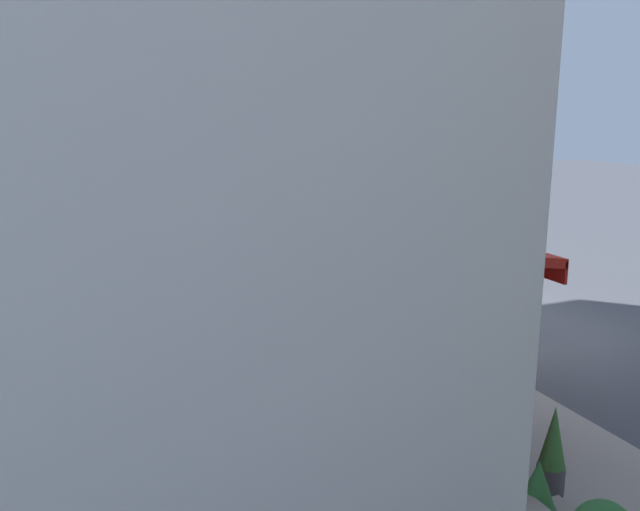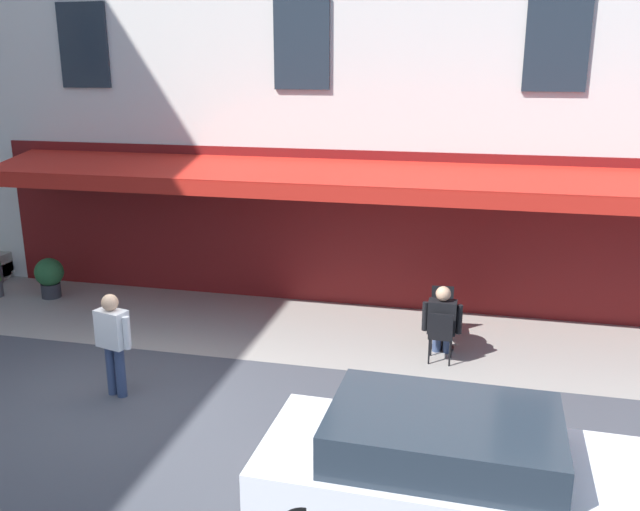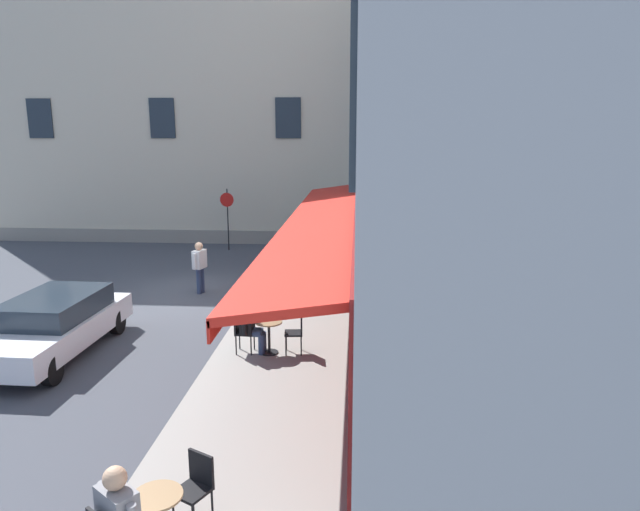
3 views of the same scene
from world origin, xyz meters
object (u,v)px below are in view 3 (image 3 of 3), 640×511
at_px(cafe_chair_black_back_row, 241,329).
at_px(cafe_chair_black_corner_left, 297,330).
at_px(potted_plant_entrance_right, 326,255).
at_px(no_parking_sign, 227,208).
at_px(potted_plant_mid_terrace, 322,246).
at_px(potted_plant_under_sign, 343,245).
at_px(potted_plant_entrance_left, 320,240).
at_px(parked_car_white, 53,324).
at_px(cafe_chair_black_near_door, 196,482).
at_px(walking_pedestrian_in_white, 200,263).
at_px(potted_plant_by_steps, 340,241).
at_px(seated_companion_in_black, 250,323).
at_px(cafe_table_near_entrance, 269,332).

bearing_deg(cafe_chair_black_back_row, cafe_chair_black_corner_left, -87.90).
height_order(cafe_chair_black_back_row, potted_plant_entrance_right, cafe_chair_black_back_row).
xyz_separation_m(no_parking_sign, potted_plant_mid_terrace, (-1.64, -4.09, -1.24)).
height_order(cafe_chair_black_back_row, potted_plant_under_sign, potted_plant_under_sign).
bearing_deg(cafe_chair_black_corner_left, potted_plant_entrance_left, 1.30).
distance_m(potted_plant_under_sign, parked_car_white, 12.26).
distance_m(potted_plant_mid_terrace, potted_plant_under_sign, 1.04).
bearing_deg(cafe_chair_black_near_door, no_parking_sign, 11.63).
xyz_separation_m(cafe_chair_black_back_row, potted_plant_entrance_left, (11.66, -1.00, -0.17)).
xyz_separation_m(potted_plant_entrance_left, parked_car_white, (-12.05, 5.14, 0.33)).
bearing_deg(walking_pedestrian_in_white, potted_plant_by_steps, -33.16).
height_order(cafe_chair_black_near_door, parked_car_white, parked_car_white).
relative_size(cafe_chair_black_corner_left, cafe_chair_black_near_door, 1.00).
relative_size(cafe_chair_black_near_door, potted_plant_under_sign, 0.95).
relative_size(potted_plant_under_sign, parked_car_white, 0.22).
relative_size(walking_pedestrian_in_white, potted_plant_mid_terrace, 1.43).
distance_m(potted_plant_under_sign, potted_plant_entrance_left, 1.77).
bearing_deg(parked_car_white, walking_pedestrian_in_white, -20.46).
xyz_separation_m(potted_plant_by_steps, potted_plant_entrance_left, (0.70, 0.85, -0.10)).
distance_m(no_parking_sign, potted_plant_entrance_right, 5.34).
distance_m(seated_companion_in_black, parked_car_white, 4.38).
bearing_deg(potted_plant_under_sign, parked_car_white, 149.84).
height_order(walking_pedestrian_in_white, no_parking_sign, no_parking_sign).
bearing_deg(potted_plant_mid_terrace, cafe_chair_black_corner_left, -179.73).
bearing_deg(potted_plant_entrance_right, parked_car_white, 147.32).
xyz_separation_m(cafe_chair_black_corner_left, potted_plant_entrance_left, (11.61, 0.26, -0.17)).
xyz_separation_m(cafe_chair_black_near_door, potted_plant_under_sign, (15.83, -1.42, -0.08)).
bearing_deg(potted_plant_entrance_left, seated_companion_in_black, 176.17).
xyz_separation_m(no_parking_sign, potted_plant_under_sign, (-0.98, -4.88, -1.33)).
height_order(cafe_chair_black_corner_left, no_parking_sign, no_parking_sign).
xyz_separation_m(cafe_chair_black_near_door, parked_car_white, (5.23, 4.74, 0.16)).
distance_m(cafe_chair_black_corner_left, potted_plant_entrance_right, 8.28).
distance_m(cafe_chair_black_corner_left, walking_pedestrian_in_white, 5.83).
distance_m(cafe_chair_black_back_row, potted_plant_under_sign, 10.41).
xyz_separation_m(walking_pedestrian_in_white, no_parking_sign, (6.51, 0.62, 0.85)).
relative_size(potted_plant_mid_terrace, potted_plant_under_sign, 1.18).
height_order(no_parking_sign, potted_plant_by_steps, no_parking_sign).
bearing_deg(parked_car_white, cafe_table_near_entrance, -85.50).
distance_m(seated_companion_in_black, walking_pedestrian_in_white, 5.30).
bearing_deg(no_parking_sign, walking_pedestrian_in_white, -174.60).
relative_size(walking_pedestrian_in_white, potted_plant_entrance_left, 2.07).
height_order(potted_plant_mid_terrace, potted_plant_entrance_right, potted_plant_mid_terrace).
bearing_deg(cafe_chair_black_near_door, cafe_chair_black_corner_left, -6.74).
xyz_separation_m(no_parking_sign, parked_car_white, (-11.58, 1.28, -1.08)).
relative_size(cafe_table_near_entrance, seated_companion_in_black, 0.57).
height_order(cafe_table_near_entrance, potted_plant_entrance_left, potted_plant_entrance_left).
height_order(cafe_chair_black_near_door, potted_plant_under_sign, potted_plant_under_sign).
relative_size(cafe_chair_black_corner_left, potted_plant_mid_terrace, 0.81).
relative_size(cafe_table_near_entrance, potted_plant_entrance_right, 0.86).
bearing_deg(parked_car_white, cafe_chair_black_corner_left, -85.36).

